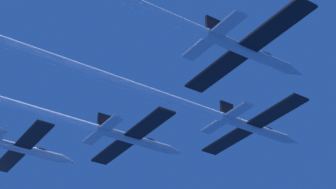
% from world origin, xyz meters
% --- Properties ---
extents(jet_lead, '(15.39, 61.38, 2.55)m').
position_xyz_m(jet_lead, '(-0.59, -20.22, 0.08)').
color(jet_lead, '#B2BAC6').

